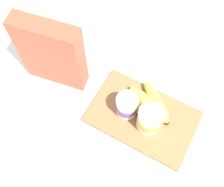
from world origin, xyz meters
TOP-DOWN VIEW (x-y plane):
  - ground_plane at (0.00, 0.00)m, footprint 2.40×2.40m
  - cutting_board at (0.00, 0.00)m, footprint 0.33×0.21m
  - cereal_box at (0.32, -0.00)m, footprint 0.21×0.09m
  - yogurt_cup_front at (-0.03, 0.02)m, footprint 0.07×0.07m
  - yogurt_cup_back at (0.05, 0.01)m, footprint 0.07×0.07m
  - banana_bunch at (-0.00, -0.04)m, footprint 0.18×0.13m

SIDE VIEW (x-z plane):
  - ground_plane at x=0.00m, z-range 0.00..0.00m
  - cutting_board at x=0.00m, z-range 0.00..0.02m
  - banana_bunch at x=0.00m, z-range 0.02..0.06m
  - yogurt_cup_back at x=0.05m, z-range 0.02..0.10m
  - yogurt_cup_front at x=-0.03m, z-range 0.02..0.11m
  - cereal_box at x=0.32m, z-range 0.00..0.27m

